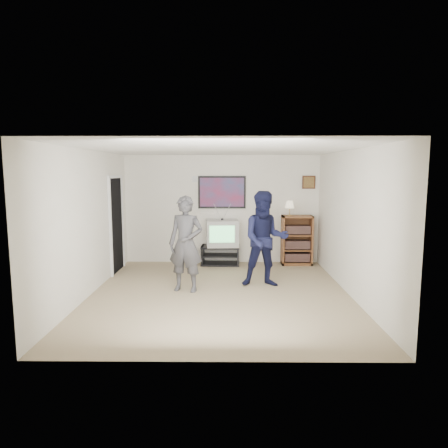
{
  "coord_description": "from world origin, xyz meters",
  "views": [
    {
      "loc": [
        0.14,
        -6.75,
        2.14
      ],
      "look_at": [
        0.07,
        0.66,
        1.15
      ],
      "focal_mm": 32.0,
      "sensor_mm": 36.0,
      "label": 1
    }
  ],
  "objects_px": {
    "bookshelf": "(297,240)",
    "person_short": "(265,239)",
    "media_stand": "(220,255)",
    "crt_television": "(222,233)",
    "person_tall": "(186,244)"
  },
  "relations": [
    {
      "from": "media_stand",
      "to": "person_short",
      "type": "bearing_deg",
      "value": -61.02
    },
    {
      "from": "bookshelf",
      "to": "person_tall",
      "type": "distance_m",
      "value": 3.13
    },
    {
      "from": "media_stand",
      "to": "crt_television",
      "type": "relative_size",
      "value": 1.26
    },
    {
      "from": "crt_television",
      "to": "bookshelf",
      "type": "xyz_separation_m",
      "value": [
        1.71,
        0.05,
        -0.17
      ]
    },
    {
      "from": "bookshelf",
      "to": "person_tall",
      "type": "relative_size",
      "value": 0.66
    },
    {
      "from": "crt_television",
      "to": "bookshelf",
      "type": "bearing_deg",
      "value": -3.27
    },
    {
      "from": "media_stand",
      "to": "crt_television",
      "type": "height_order",
      "value": "crt_television"
    },
    {
      "from": "person_tall",
      "to": "person_short",
      "type": "xyz_separation_m",
      "value": [
        1.43,
        0.31,
        0.03
      ]
    },
    {
      "from": "crt_television",
      "to": "person_short",
      "type": "height_order",
      "value": "person_short"
    },
    {
      "from": "person_tall",
      "to": "person_short",
      "type": "height_order",
      "value": "person_short"
    },
    {
      "from": "person_tall",
      "to": "crt_television",
      "type": "bearing_deg",
      "value": 85.92
    },
    {
      "from": "bookshelf",
      "to": "person_short",
      "type": "bearing_deg",
      "value": -116.89
    },
    {
      "from": "person_short",
      "to": "crt_television",
      "type": "bearing_deg",
      "value": 114.81
    },
    {
      "from": "person_tall",
      "to": "person_short",
      "type": "relative_size",
      "value": 0.96
    },
    {
      "from": "media_stand",
      "to": "bookshelf",
      "type": "distance_m",
      "value": 1.79
    }
  ]
}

